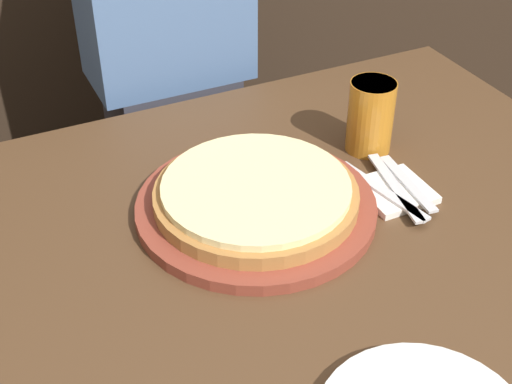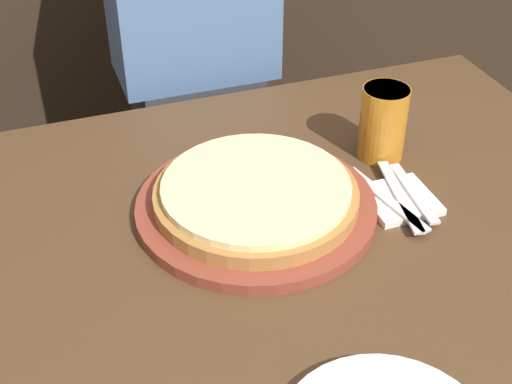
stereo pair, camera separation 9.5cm
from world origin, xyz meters
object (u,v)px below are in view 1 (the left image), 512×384
object	(u,v)px
dinner_knife	(395,187)
diner_person	(172,103)
fork	(382,191)
spoon	(408,183)
beer_glass	(371,113)
pizza_on_board	(256,200)

from	to	relation	value
dinner_knife	diner_person	bearing A→B (deg)	106.27
fork	spoon	size ratio (longest dim) A/B	1.17
beer_glass	dinner_knife	world-z (taller)	beer_glass
dinner_knife	spoon	bearing A→B (deg)	0.00
dinner_knife	spoon	size ratio (longest dim) A/B	1.17
beer_glass	spoon	xyz separation A→B (m)	(-0.01, -0.14, -0.06)
pizza_on_board	dinner_knife	distance (m)	0.24
fork	dinner_knife	distance (m)	0.02
diner_person	pizza_on_board	bearing A→B (deg)	-95.27
beer_glass	diner_person	distance (m)	0.54
pizza_on_board	spoon	bearing A→B (deg)	-12.18
fork	spoon	bearing A→B (deg)	0.00
spoon	diner_person	xyz separation A→B (m)	(-0.20, 0.61, -0.11)
dinner_knife	pizza_on_board	bearing A→B (deg)	166.54
diner_person	dinner_knife	bearing A→B (deg)	-73.73
dinner_knife	beer_glass	bearing A→B (deg)	75.45
diner_person	beer_glass	bearing A→B (deg)	-65.52
beer_glass	diner_person	world-z (taller)	diner_person
beer_glass	dinner_knife	xyz separation A→B (m)	(-0.04, -0.14, -0.06)
fork	spoon	world-z (taller)	same
fork	diner_person	size ratio (longest dim) A/B	0.15
beer_glass	dinner_knife	size ratio (longest dim) A/B	0.68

